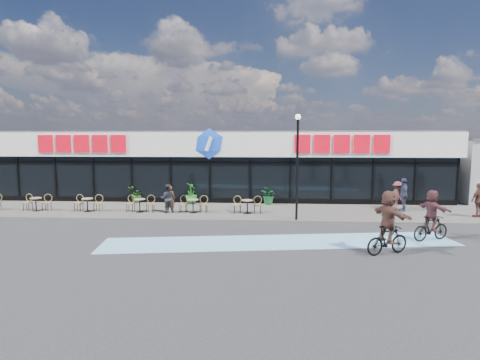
% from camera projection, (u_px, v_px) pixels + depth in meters
% --- Properties ---
extents(ground, '(120.00, 120.00, 0.00)m').
position_uv_depth(ground, '(188.00, 231.00, 16.63)').
color(ground, '#28282B').
rests_on(ground, ground).
extents(sidewalk, '(44.00, 5.00, 0.10)m').
position_uv_depth(sidewalk, '(204.00, 211.00, 21.09)').
color(sidewalk, '#605C55').
rests_on(sidewalk, ground).
extents(bike_lane, '(14.17, 4.13, 0.01)m').
position_uv_depth(bike_lane, '(280.00, 242.00, 14.89)').
color(bike_lane, '#6FB0D2').
rests_on(bike_lane, ground).
extents(building, '(30.60, 6.57, 4.75)m').
position_uv_depth(building, '(216.00, 164.00, 26.23)').
color(building, black).
rests_on(building, ground).
extents(lamp_post, '(0.28, 0.28, 5.19)m').
position_uv_depth(lamp_post, '(297.00, 158.00, 18.25)').
color(lamp_post, black).
rests_on(lamp_post, sidewalk).
extents(bistro_set_1, '(1.54, 0.62, 0.90)m').
position_uv_depth(bistro_set_1, '(37.00, 202.00, 20.90)').
color(bistro_set_1, tan).
rests_on(bistro_set_1, sidewalk).
extents(bistro_set_2, '(1.54, 0.62, 0.90)m').
position_uv_depth(bistro_set_2, '(88.00, 203.00, 20.72)').
color(bistro_set_2, tan).
rests_on(bistro_set_2, sidewalk).
extents(bistro_set_3, '(1.54, 0.62, 0.90)m').
position_uv_depth(bistro_set_3, '(140.00, 204.00, 20.53)').
color(bistro_set_3, tan).
rests_on(bistro_set_3, sidewalk).
extents(bistro_set_4, '(1.54, 0.62, 0.90)m').
position_uv_depth(bistro_set_4, '(193.00, 204.00, 20.35)').
color(bistro_set_4, tan).
rests_on(bistro_set_4, sidewalk).
extents(bistro_set_5, '(1.54, 0.62, 0.90)m').
position_uv_depth(bistro_set_5, '(247.00, 205.00, 20.16)').
color(bistro_set_5, tan).
rests_on(bistro_set_5, sidewalk).
extents(potted_plant_left, '(1.18, 1.22, 1.03)m').
position_uv_depth(potted_plant_left, '(136.00, 195.00, 23.50)').
color(potted_plant_left, '#204A15').
rests_on(potted_plant_left, sidewalk).
extents(potted_plant_mid, '(0.95, 0.95, 1.29)m').
position_uv_depth(potted_plant_mid, '(191.00, 193.00, 23.15)').
color(potted_plant_mid, '#1E5D1A').
rests_on(potted_plant_mid, sidewalk).
extents(potted_plant_right, '(1.30, 1.29, 1.09)m').
position_uv_depth(potted_plant_right, '(269.00, 196.00, 22.89)').
color(potted_plant_right, '#175325').
rests_on(potted_plant_right, sidewalk).
extents(patron_left, '(0.57, 0.40, 1.48)m').
position_uv_depth(patron_left, '(170.00, 199.00, 20.37)').
color(patron_left, '#402417').
rests_on(patron_left, sidewalk).
extents(patron_right, '(0.84, 0.70, 1.56)m').
position_uv_depth(patron_right, '(167.00, 198.00, 20.29)').
color(patron_right, '#212229').
rests_on(patron_right, sidewalk).
extents(pedestrian_a, '(0.61, 1.14, 1.86)m').
position_uv_depth(pedestrian_a, '(403.00, 194.00, 20.72)').
color(pedestrian_a, '#2F344A').
rests_on(pedestrian_a, sidewalk).
extents(pedestrian_b, '(0.72, 1.10, 1.60)m').
position_uv_depth(pedestrian_b, '(397.00, 195.00, 21.25)').
color(pedestrian_b, brown).
rests_on(pedestrian_b, sidewalk).
extents(pedestrian_c, '(1.12, 0.81, 1.77)m').
position_uv_depth(pedestrian_c, '(479.00, 200.00, 19.06)').
color(pedestrian_c, '#4E2E28').
rests_on(pedestrian_c, sidewalk).
extents(cyclist_a, '(1.79, 1.78, 2.30)m').
position_uv_depth(cyclist_a, '(388.00, 225.00, 13.16)').
color(cyclist_a, black).
rests_on(cyclist_a, ground).
extents(cyclist_b, '(1.77, 1.57, 2.07)m').
position_uv_depth(cyclist_b, '(431.00, 218.00, 14.97)').
color(cyclist_b, black).
rests_on(cyclist_b, ground).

